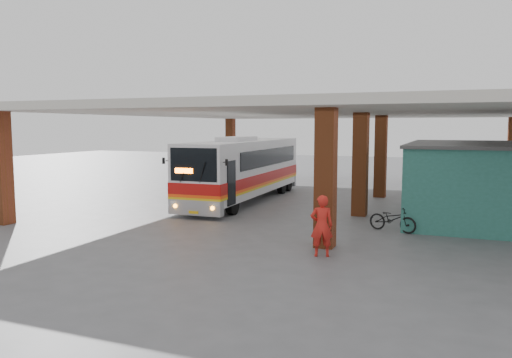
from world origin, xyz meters
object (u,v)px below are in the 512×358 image
object	(u,v)px
motorcycle	(393,219)
pedestrian	(322,226)
coach_bus	(244,169)
red_chair	(416,192)

from	to	relation	value
motorcycle	pedestrian	world-z (taller)	pedestrian
coach_bus	motorcycle	xyz separation A→B (m)	(7.89, -4.79, -1.16)
coach_bus	motorcycle	world-z (taller)	coach_bus
pedestrian	red_chair	xyz separation A→B (m)	(1.70, 13.03, -0.53)
motorcycle	red_chair	size ratio (longest dim) A/B	2.21
coach_bus	pedestrian	size ratio (longest dim) A/B	6.26
coach_bus	pedestrian	bearing A→B (deg)	-56.85
pedestrian	coach_bus	bearing A→B (deg)	-74.83
red_chair	pedestrian	bearing A→B (deg)	-75.34
coach_bus	red_chair	bearing A→B (deg)	24.10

